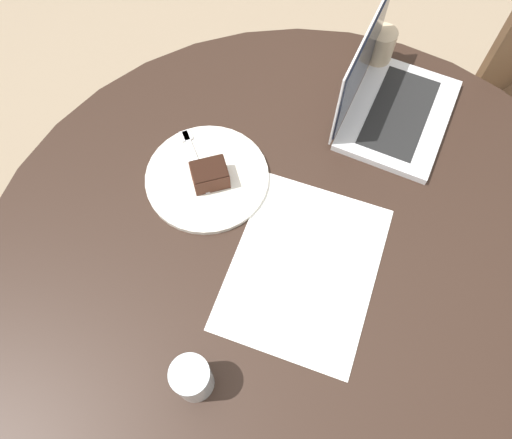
% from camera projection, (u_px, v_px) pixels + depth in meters
% --- Properties ---
extents(ground_plane, '(12.00, 12.00, 0.00)m').
position_uv_depth(ground_plane, '(288.00, 353.00, 1.64)').
color(ground_plane, gray).
extents(dining_table, '(1.37, 1.37, 0.72)m').
position_uv_depth(dining_table, '(304.00, 300.00, 1.10)').
color(dining_table, black).
rests_on(dining_table, ground_plane).
extents(paper_document, '(0.41, 0.33, 0.00)m').
position_uv_depth(paper_document, '(304.00, 268.00, 1.00)').
color(paper_document, white).
rests_on(paper_document, dining_table).
extents(plate, '(0.27, 0.27, 0.01)m').
position_uv_depth(plate, '(207.00, 178.00, 1.09)').
color(plate, silver).
rests_on(plate, dining_table).
extents(cake_slice, '(0.09, 0.09, 0.05)m').
position_uv_depth(cake_slice, '(210.00, 175.00, 1.05)').
color(cake_slice, '#472619').
rests_on(cake_slice, plate).
extents(fork, '(0.16, 0.11, 0.00)m').
position_uv_depth(fork, '(193.00, 154.00, 1.10)').
color(fork, silver).
rests_on(fork, plate).
extents(coffee_glass, '(0.06, 0.06, 0.10)m').
position_uv_depth(coffee_glass, '(380.00, 48.00, 1.19)').
color(coffee_glass, '#C6AD89').
rests_on(coffee_glass, dining_table).
extents(water_glass, '(0.07, 0.07, 0.10)m').
position_uv_depth(water_glass, '(192.00, 379.00, 0.86)').
color(water_glass, silver).
rests_on(water_glass, dining_table).
extents(laptop, '(0.35, 0.29, 0.23)m').
position_uv_depth(laptop, '(389.00, 102.00, 1.13)').
color(laptop, silver).
rests_on(laptop, dining_table).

